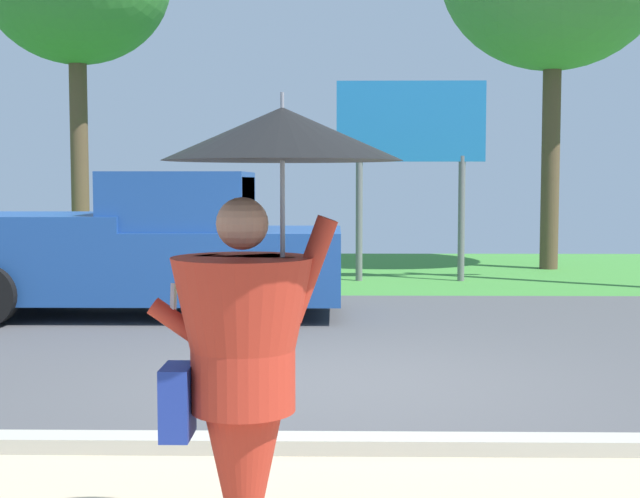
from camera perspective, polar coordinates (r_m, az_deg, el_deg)
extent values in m
cube|color=#4C4C4F|center=(9.94, 1.47, -6.19)|extent=(40.00, 8.00, 0.10)
cube|color=#408936|center=(17.86, 1.25, -1.49)|extent=(40.00, 8.00, 0.10)
cube|color=#B2AD9E|center=(6.02, 1.81, -12.22)|extent=(40.00, 0.24, 0.10)
cone|color=#B22D1E|center=(3.89, -4.86, -11.22)|extent=(0.60, 0.60, 1.45)
cylinder|color=#B22D1E|center=(3.80, -4.90, -5.40)|extent=(0.44, 0.44, 0.65)
sphere|color=tan|center=(3.75, -4.95, 1.62)|extent=(0.22, 0.22, 0.22)
cylinder|color=#B22D1E|center=(3.75, -0.66, -1.29)|extent=(0.24, 0.09, 0.45)
cylinder|color=#B22D1E|center=(3.85, -8.74, -4.82)|extent=(0.29, 0.08, 0.24)
cylinder|color=gray|center=(3.74, -2.39, 2.15)|extent=(0.02, 0.02, 0.75)
cone|color=black|center=(3.74, -2.40, 7.29)|extent=(1.00, 1.00, 0.22)
cylinder|color=gray|center=(3.75, -2.41, 9.13)|extent=(0.02, 0.02, 0.10)
cube|color=#B7B7BC|center=(3.87, -9.27, -3.32)|extent=(0.02, 0.11, 0.16)
cube|color=navy|center=(3.85, -9.01, -9.51)|extent=(0.12, 0.24, 0.30)
cube|color=#1E478C|center=(12.07, -11.13, -0.90)|extent=(5.20, 2.00, 0.90)
cube|color=#1E478C|center=(11.94, -8.83, 2.68)|extent=(1.80, 1.84, 0.90)
cube|color=#2D3842|center=(11.82, -4.77, 2.70)|extent=(0.10, 1.70, 0.77)
cube|color=#1E478C|center=(12.38, -17.07, 1.67)|extent=(2.40, 2.00, 0.20)
cylinder|color=black|center=(12.86, -2.74, -1.85)|extent=(0.76, 0.28, 0.76)
cylinder|color=black|center=(10.88, -3.42, -2.98)|extent=(0.76, 0.28, 0.76)
cylinder|color=black|center=(13.51, -17.29, -1.74)|extent=(0.76, 0.28, 0.76)
cylinder|color=slate|center=(15.87, 2.49, 1.94)|extent=(0.12, 0.12, 2.20)
cylinder|color=slate|center=(16.02, 8.95, 1.91)|extent=(0.12, 0.12, 2.20)
cube|color=#1E72B2|center=(15.94, 5.78, 8.05)|extent=(2.60, 0.10, 1.40)
cylinder|color=brown|center=(18.57, 14.40, 5.79)|extent=(0.36, 0.36, 4.56)
cylinder|color=brown|center=(19.10, -14.99, 5.86)|extent=(0.36, 0.36, 4.64)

